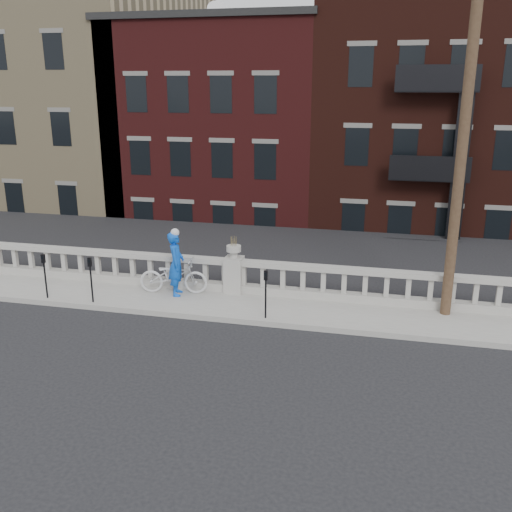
{
  "coord_description": "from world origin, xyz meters",
  "views": [
    {
      "loc": [
        4.42,
        -11.97,
        6.32
      ],
      "look_at": [
        0.87,
        3.2,
        1.58
      ],
      "focal_mm": 40.0,
      "sensor_mm": 36.0,
      "label": 1
    }
  ],
  "objects": [
    {
      "name": "lower_level",
      "position": [
        0.56,
        23.04,
        2.63
      ],
      "size": [
        80.0,
        44.0,
        20.8
      ],
      "color": "#605E59",
      "rests_on": "ground"
    },
    {
      "name": "bicycle",
      "position": [
        -1.77,
        3.43,
        0.69
      ],
      "size": [
        2.16,
        1.04,
        1.09
      ],
      "primitive_type": "imported",
      "rotation": [
        0.0,
        0.0,
        1.73
      ],
      "color": "silver",
      "rests_on": "sidewalk"
    },
    {
      "name": "ground",
      "position": [
        0.0,
        0.0,
        0.0
      ],
      "size": [
        120.0,
        120.0,
        0.0
      ],
      "primitive_type": "plane",
      "color": "black",
      "rests_on": "ground"
    },
    {
      "name": "cyclist",
      "position": [
        -1.62,
        3.32,
        1.13
      ],
      "size": [
        0.61,
        0.8,
        1.96
      ],
      "primitive_type": "imported",
      "rotation": [
        0.0,
        0.0,
        1.79
      ],
      "color": "blue",
      "rests_on": "sidewalk"
    },
    {
      "name": "parking_meter_d",
      "position": [
        -3.81,
        2.15,
        1.0
      ],
      "size": [
        0.1,
        0.09,
        1.36
      ],
      "color": "black",
      "rests_on": "sidewalk"
    },
    {
      "name": "planter_pedestal",
      "position": [
        0.0,
        3.95,
        0.83
      ],
      "size": [
        0.55,
        0.55,
        1.76
      ],
      "color": "gray",
      "rests_on": "sidewalk"
    },
    {
      "name": "balustrade",
      "position": [
        0.0,
        3.95,
        0.64
      ],
      "size": [
        28.0,
        0.34,
        1.03
      ],
      "color": "gray",
      "rests_on": "sidewalk"
    },
    {
      "name": "parking_meter_e",
      "position": [
        1.38,
        2.15,
        1.0
      ],
      "size": [
        0.1,
        0.09,
        1.36
      ],
      "color": "black",
      "rests_on": "sidewalk"
    },
    {
      "name": "sidewalk",
      "position": [
        0.0,
        3.0,
        0.07
      ],
      "size": [
        32.0,
        2.2,
        0.15
      ],
      "primitive_type": "cube",
      "color": "gray",
      "rests_on": "ground"
    },
    {
      "name": "parking_meter_c",
      "position": [
        -5.31,
        2.15,
        1.0
      ],
      "size": [
        0.1,
        0.09,
        1.36
      ],
      "color": "black",
      "rests_on": "sidewalk"
    },
    {
      "name": "utility_pole",
      "position": [
        6.2,
        3.6,
        5.24
      ],
      "size": [
        1.6,
        0.28,
        10.0
      ],
      "color": "#422D1E",
      "rests_on": "sidewalk"
    }
  ]
}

